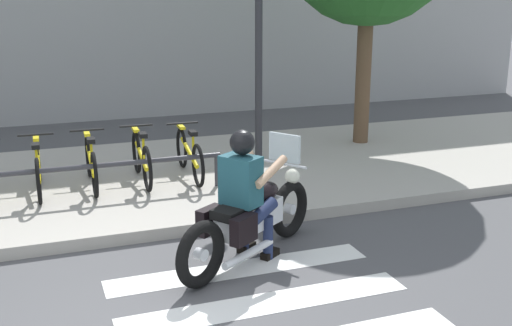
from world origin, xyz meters
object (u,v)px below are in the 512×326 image
bicycle_5 (189,154)px  street_lamp (259,12)px  motorcycle (250,218)px  rider (246,187)px  bicycle_2 (38,168)px  bicycle_3 (91,163)px  bike_rack (67,171)px  bicycle_4 (142,158)px

bicycle_5 → street_lamp: size_ratio=0.41×
motorcycle → rider: bearing=-148.1°
bicycle_2 → bicycle_5: bearing=-0.0°
motorcycle → bicycle_2: (-2.08, 2.74, 0.02)m
rider → bicycle_5: (0.09, 2.78, -0.35)m
motorcycle → bicycle_3: size_ratio=1.19×
bike_rack → bicycle_2: bearing=122.3°
bike_rack → street_lamp: size_ratio=1.01×
bicycle_2 → bicycle_4: size_ratio=1.03×
motorcycle → bicycle_4: bearing=103.8°
motorcycle → street_lamp: (1.37, 3.43, 2.02)m
bicycle_3 → rider: bearing=-64.8°
bicycle_2 → bicycle_3: (0.70, -0.00, 0.01)m
rider → street_lamp: 4.10m
bicycle_5 → rider: bearing=-91.9°
bicycle_4 → street_lamp: (2.04, 0.69, 1.99)m
rider → bicycle_5: rider is taller
bicycle_2 → bicycle_3: bicycle_3 is taller
bicycle_2 → bicycle_3: 0.70m
motorcycle → rider: size_ratio=1.34×
motorcycle → rider: 0.38m
bicycle_4 → bicycle_3: bearing=180.0°
bicycle_4 → bike_rack: 1.19m
bicycle_2 → rider: bearing=-54.1°
bicycle_3 → bicycle_4: size_ratio=1.02×
street_lamp → rider: bearing=-112.4°
bicycle_4 → street_lamp: bearing=18.8°
bicycle_2 → bicycle_4: (1.40, -0.00, 0.01)m
bicycle_4 → bike_rack: size_ratio=0.39×
motorcycle → bicycle_3: bearing=116.7°
bike_rack → rider: bearing=-53.3°
street_lamp → bicycle_4: bearing=-161.2°
bicycle_3 → bicycle_5: (1.40, 0.00, -0.00)m
bicycle_3 → bicycle_5: size_ratio=0.98×
motorcycle → bicycle_4: motorcycle is taller
rider → bicycle_2: bearing=125.9°
rider → bicycle_2: rider is taller
bicycle_3 → motorcycle: bearing=-63.3°
bicycle_4 → street_lamp: street_lamp is taller
motorcycle → street_lamp: 4.21m
rider → bicycle_4: rider is taller
bicycle_2 → bicycle_3: size_ratio=1.01×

